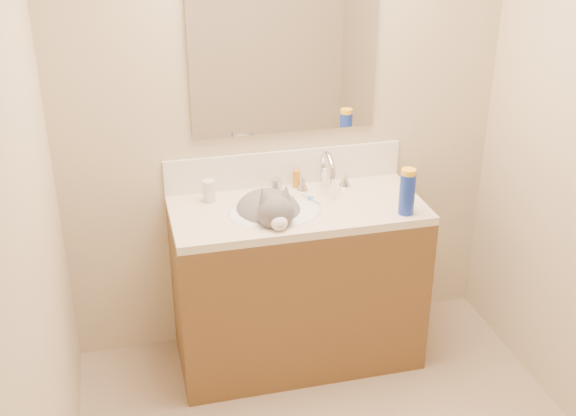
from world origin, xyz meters
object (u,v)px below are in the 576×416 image
faucet (326,175)px  amber_bottle (296,179)px  vanity_cabinet (297,287)px  pill_bottle (209,191)px  basin (275,225)px  cat (270,215)px  silver_jar (276,185)px  spray_can (407,194)px

faucet → amber_bottle: faucet is taller
vanity_cabinet → pill_bottle: (-0.40, 0.15, 0.50)m
amber_bottle → basin: bearing=-124.7°
cat → silver_jar: size_ratio=6.80×
basin → amber_bottle: size_ratio=4.96×
basin → faucet: (0.30, 0.17, 0.16)m
vanity_cabinet → spray_can: (0.46, -0.20, 0.55)m
cat → amber_bottle: (0.19, 0.24, 0.07)m
cat → vanity_cabinet: bearing=9.8°
basin → amber_bottle: (0.17, 0.24, 0.12)m
basin → amber_bottle: 0.32m
silver_jar → amber_bottle: bearing=14.2°
faucet → amber_bottle: 0.16m
vanity_cabinet → silver_jar: 0.52m
pill_bottle → silver_jar: (0.34, 0.03, -0.02)m
cat → pill_bottle: (-0.26, 0.18, 0.07)m
vanity_cabinet → faucet: size_ratio=4.29×
faucet → pill_bottle: bearing=178.5°
vanity_cabinet → faucet: bearing=37.3°
silver_jar → amber_bottle: amber_bottle is taller
vanity_cabinet → amber_bottle: (0.05, 0.21, 0.50)m
basin → spray_can: spray_can is taller
silver_jar → amber_bottle: size_ratio=0.73×
amber_bottle → spray_can: 0.59m
basin → cat: 0.05m
vanity_cabinet → spray_can: spray_can is taller
faucet → basin: bearing=-150.9°
cat → spray_can: bearing=-15.7°
pill_bottle → silver_jar: bearing=5.8°
amber_bottle → spray_can: bearing=-44.6°
pill_bottle → amber_bottle: bearing=7.9°
cat → amber_bottle: 0.31m
vanity_cabinet → pill_bottle: pill_bottle is taller
faucet → silver_jar: (-0.24, 0.05, -0.05)m
silver_jar → spray_can: 0.65m
faucet → amber_bottle: size_ratio=3.08×
basin → silver_jar: silver_jar is taller
pill_bottle → amber_bottle: pill_bottle is taller
silver_jar → amber_bottle: (0.11, 0.03, 0.01)m
faucet → cat: bearing=-153.3°
basin → cat: (-0.02, 0.01, 0.05)m
faucet → cat: faucet is taller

